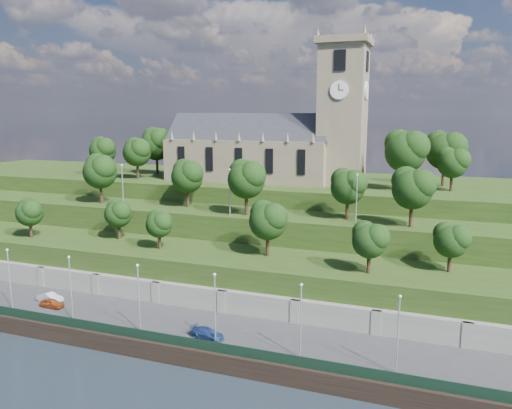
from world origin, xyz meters
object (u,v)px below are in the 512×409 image
at_px(church, 273,142).
at_px(car_left, 52,303).
at_px(car_middle, 50,297).
at_px(car_right, 207,333).

xyz_separation_m(church, car_left, (-18.21, -41.11, -19.93)).
relative_size(church, car_middle, 9.91).
bearing_deg(car_left, car_right, -91.43).
distance_m(car_middle, car_right, 25.95).
xyz_separation_m(church, car_right, (5.75, -42.54, -19.91)).
relative_size(church, car_left, 11.13).
bearing_deg(church, car_left, -113.89).
distance_m(car_left, car_middle, 2.40).
distance_m(church, car_left, 49.19).
height_order(church, car_right, church).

